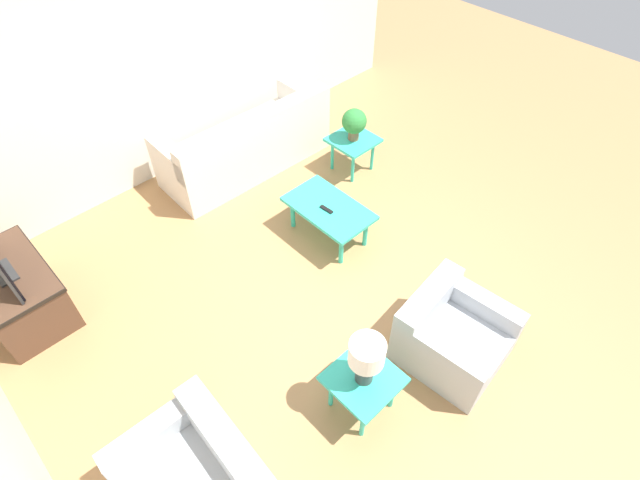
% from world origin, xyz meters
% --- Properties ---
extents(ground_plane, '(14.00, 14.00, 0.00)m').
position_xyz_m(ground_plane, '(0.00, 0.00, 0.00)').
color(ground_plane, '#A87A4C').
extents(wall_right, '(0.12, 7.20, 2.70)m').
position_xyz_m(wall_right, '(3.06, 0.00, 1.35)').
color(wall_right, silver).
rests_on(wall_right, ground_plane).
extents(sofa, '(0.86, 2.17, 0.88)m').
position_xyz_m(sofa, '(2.32, -0.49, 0.33)').
color(sofa, silver).
rests_on(sofa, ground_plane).
extents(armchair, '(0.92, 0.90, 0.67)m').
position_xyz_m(armchair, '(-1.08, -0.10, 0.27)').
color(armchair, '#A8ADB2').
rests_on(armchair, ground_plane).
extents(coffee_table, '(0.96, 0.56, 0.43)m').
position_xyz_m(coffee_table, '(0.74, -0.36, 0.38)').
color(coffee_table, '#2DB79E').
rests_on(coffee_table, ground_plane).
extents(side_table_plant, '(0.53, 0.53, 0.46)m').
position_xyz_m(side_table_plant, '(1.38, -1.42, 0.39)').
color(side_table_plant, '#2DB79E').
rests_on(side_table_plant, ground_plane).
extents(side_table_lamp, '(0.53, 0.53, 0.46)m').
position_xyz_m(side_table_lamp, '(-0.88, 0.84, 0.39)').
color(side_table_lamp, '#2DB79E').
rests_on(side_table_lamp, ground_plane).
extents(tv_stand_chest, '(1.10, 0.65, 0.57)m').
position_xyz_m(tv_stand_chest, '(2.03, 2.48, 0.30)').
color(tv_stand_chest, '#4C3323').
rests_on(tv_stand_chest, ground_plane).
extents(potted_plant, '(0.30, 0.30, 0.40)m').
position_xyz_m(potted_plant, '(1.38, -1.42, 0.70)').
color(potted_plant, brown).
rests_on(potted_plant, side_table_plant).
extents(table_lamp, '(0.28, 0.28, 0.48)m').
position_xyz_m(table_lamp, '(-0.88, 0.84, 0.78)').
color(table_lamp, '#333333').
rests_on(table_lamp, side_table_lamp).
extents(remote_control, '(0.16, 0.05, 0.02)m').
position_xyz_m(remote_control, '(0.72, -0.31, 0.44)').
color(remote_control, black).
rests_on(remote_control, coffee_table).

